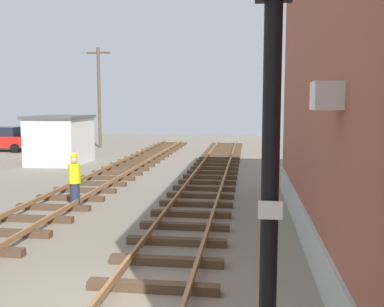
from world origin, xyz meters
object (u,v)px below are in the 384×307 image
(control_hut, at_px, (60,140))
(utility_pole_far, at_px, (99,96))
(track_worker_foreground, at_px, (75,181))
(parked_car_red, at_px, (4,139))
(signal_mast, at_px, (272,105))
(parked_car_white, at_px, (42,139))

(control_hut, relative_size, utility_pole_far, 0.50)
(track_worker_foreground, bearing_deg, control_hut, 116.00)
(control_hut, relative_size, parked_car_red, 0.90)
(signal_mast, bearing_deg, control_hut, 119.02)
(track_worker_foreground, bearing_deg, signal_mast, -57.85)
(parked_car_white, height_order, track_worker_foreground, track_worker_foreground)
(signal_mast, bearing_deg, utility_pole_far, 112.12)
(control_hut, height_order, track_worker_foreground, control_hut)
(control_hut, xyz_separation_m, utility_pole_far, (-0.65, 8.81, 2.62))
(parked_car_red, bearing_deg, track_worker_foreground, -53.61)
(parked_car_white, distance_m, utility_pole_far, 5.42)
(parked_car_red, bearing_deg, signal_mast, -55.13)
(signal_mast, bearing_deg, track_worker_foreground, 122.15)
(control_hut, bearing_deg, utility_pole_far, 94.25)
(parked_car_red, relative_size, utility_pole_far, 0.55)
(utility_pole_far, bearing_deg, track_worker_foreground, -73.44)
(parked_car_white, relative_size, utility_pole_far, 0.55)
(control_hut, xyz_separation_m, parked_car_red, (-6.74, 5.66, -0.49))
(utility_pole_far, bearing_deg, control_hut, -85.75)
(signal_mast, xyz_separation_m, track_worker_foreground, (-5.92, 9.41, -2.57))
(parked_car_red, relative_size, track_worker_foreground, 2.25)
(parked_car_red, distance_m, track_worker_foreground, 19.84)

